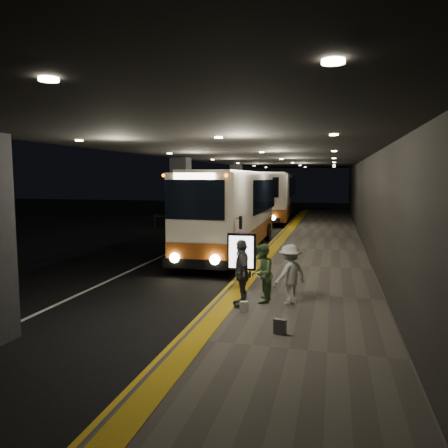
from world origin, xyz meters
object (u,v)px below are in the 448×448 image
at_px(coach_second, 274,198).
at_px(passenger_waiting_green, 262,273).
at_px(stanchion_post, 250,262).
at_px(bag_plain, 244,307).
at_px(passenger_waiting_white, 290,274).
at_px(passenger_waiting_grey, 242,273).
at_px(bag_polka, 280,327).
at_px(coach_main, 233,215).
at_px(passenger_boarding, 243,257).
at_px(info_sign, 242,253).

xyz_separation_m(coach_second, passenger_waiting_green, (2.88, -24.05, -0.85)).
bearing_deg(passenger_waiting_green, coach_second, -171.29).
bearing_deg(stanchion_post, bag_plain, -81.67).
bearing_deg(passenger_waiting_white, coach_second, -128.66).
bearing_deg(bag_plain, passenger_waiting_green, 72.80).
bearing_deg(passenger_waiting_grey, bag_plain, -0.57).
bearing_deg(bag_polka, coach_main, 108.17).
distance_m(passenger_boarding, passenger_waiting_white, 2.55).
xyz_separation_m(coach_main, bag_polka, (3.52, -10.72, -1.44)).
height_order(coach_second, bag_plain, coach_second).
bearing_deg(bag_plain, info_sign, 103.86).
xyz_separation_m(coach_main, passenger_waiting_green, (2.75, -8.44, -0.81)).
relative_size(coach_main, passenger_waiting_grey, 6.71).
height_order(bag_polka, stanchion_post, stanchion_post).
xyz_separation_m(passenger_waiting_green, stanchion_post, (-0.83, 2.71, -0.24)).
distance_m(coach_second, bag_plain, 25.17).
relative_size(coach_second, bag_plain, 45.33).
bearing_deg(passenger_waiting_green, info_sign, -135.63).
xyz_separation_m(passenger_boarding, info_sign, (0.20, -1.16, 0.34)).
bearing_deg(info_sign, passenger_waiting_white, -32.17).
bearing_deg(stanchion_post, passenger_waiting_grey, -83.27).
relative_size(bag_polka, info_sign, 0.19).
distance_m(coach_main, stanchion_post, 6.14).
bearing_deg(stanchion_post, passenger_boarding, -96.81).
xyz_separation_m(coach_main, coach_second, (-0.13, 15.61, 0.04)).
height_order(passenger_waiting_white, bag_plain, passenger_waiting_white).
height_order(passenger_waiting_white, stanchion_post, passenger_waiting_white).
bearing_deg(passenger_waiting_white, bag_polka, 43.29).
height_order(bag_polka, bag_plain, bag_polka).
bearing_deg(passenger_boarding, stanchion_post, -23.39).
xyz_separation_m(bag_plain, info_sign, (-0.43, 1.73, 1.04)).
bearing_deg(passenger_boarding, coach_main, -0.85).
xyz_separation_m(passenger_waiting_green, info_sign, (-0.72, 0.79, 0.38)).
relative_size(passenger_boarding, passenger_waiting_grey, 0.96).
distance_m(coach_main, bag_polka, 11.37).
height_order(bag_plain, stanchion_post, stanchion_post).
bearing_deg(passenger_waiting_white, coach_main, -114.70).
distance_m(coach_second, bag_polka, 26.62).
height_order(coach_second, passenger_boarding, coach_second).
relative_size(passenger_waiting_white, info_sign, 0.91).
distance_m(bag_plain, stanchion_post, 3.72).
distance_m(passenger_waiting_green, info_sign, 1.13).
distance_m(coach_second, passenger_boarding, 22.21).
distance_m(passenger_waiting_grey, bag_plain, 0.89).
distance_m(passenger_boarding, info_sign, 1.22).
height_order(passenger_waiting_grey, stanchion_post, passenger_waiting_grey).
relative_size(coach_main, info_sign, 6.75).
xyz_separation_m(passenger_waiting_white, info_sign, (-1.47, 0.77, 0.38)).
distance_m(passenger_boarding, passenger_waiting_grey, 2.47).
xyz_separation_m(coach_main, passenger_waiting_grey, (2.30, -8.92, -0.72)).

